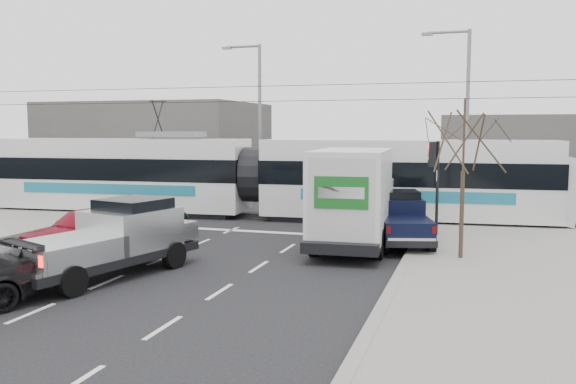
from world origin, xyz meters
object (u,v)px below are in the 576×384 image
(tram, at_px, (254,176))
(green_car, at_px, (131,225))
(street_lamp_far, at_px, (257,113))
(silver_pickup, at_px, (114,238))
(navy_pickup, at_px, (401,219))
(red_car, at_px, (86,229))
(street_lamp_near, at_px, (463,110))
(box_truck, at_px, (354,199))
(bare_tree, at_px, (464,143))
(traffic_signal, at_px, (434,168))

(tram, relative_size, green_car, 5.69)
(street_lamp_far, distance_m, silver_pickup, 18.70)
(navy_pickup, height_order, red_car, navy_pickup)
(street_lamp_near, bearing_deg, tram, -156.29)
(street_lamp_far, relative_size, navy_pickup, 1.86)
(tram, bearing_deg, box_truck, -48.76)
(bare_tree, xyz_separation_m, silver_pickup, (-9.58, -4.62, -2.72))
(bare_tree, xyz_separation_m, street_lamp_near, (-0.29, 11.50, 1.32))
(navy_pickup, height_order, green_car, navy_pickup)
(green_car, bearing_deg, box_truck, 21.42)
(tram, height_order, silver_pickup, tram)
(street_lamp_far, height_order, red_car, street_lamp_far)
(navy_pickup, bearing_deg, bare_tree, -62.73)
(bare_tree, xyz_separation_m, traffic_signal, (-1.13, 4.00, -1.05))
(tram, bearing_deg, bare_tree, -41.34)
(traffic_signal, bearing_deg, street_lamp_near, 83.59)
(street_lamp_far, bearing_deg, bare_tree, -48.88)
(tram, height_order, navy_pickup, tram)
(red_car, bearing_deg, street_lamp_far, 105.19)
(red_car, bearing_deg, green_car, 87.37)
(silver_pickup, distance_m, green_car, 4.99)
(traffic_signal, height_order, green_car, traffic_signal)
(silver_pickup, height_order, box_truck, box_truck)
(red_car, bearing_deg, navy_pickup, 40.58)
(box_truck, bearing_deg, red_car, -161.99)
(street_lamp_near, height_order, silver_pickup, street_lamp_near)
(traffic_signal, distance_m, tram, 9.24)
(silver_pickup, height_order, red_car, silver_pickup)
(traffic_signal, height_order, street_lamp_near, street_lamp_near)
(tram, xyz_separation_m, silver_pickup, (0.12, -11.99, -0.90))
(traffic_signal, bearing_deg, green_car, -158.67)
(street_lamp_near, bearing_deg, bare_tree, -88.58)
(street_lamp_near, bearing_deg, silver_pickup, -119.97)
(green_car, bearing_deg, tram, 84.37)
(bare_tree, bearing_deg, street_lamp_near, 91.42)
(navy_pickup, bearing_deg, box_truck, -164.16)
(traffic_signal, height_order, box_truck, traffic_signal)
(street_lamp_near, distance_m, tram, 10.75)
(street_lamp_near, xyz_separation_m, navy_pickup, (-1.89, -9.09, -4.16))
(navy_pickup, bearing_deg, red_car, -171.91)
(traffic_signal, bearing_deg, tram, 158.54)
(silver_pickup, distance_m, red_car, 3.93)
(navy_pickup, bearing_deg, street_lamp_near, 63.40)
(street_lamp_near, height_order, street_lamp_far, same)
(bare_tree, distance_m, navy_pickup, 4.31)
(street_lamp_near, distance_m, red_car, 18.64)
(tram, xyz_separation_m, red_car, (-2.75, -9.31, -1.19))
(silver_pickup, height_order, navy_pickup, silver_pickup)
(street_lamp_far, distance_m, tram, 7.20)
(red_car, bearing_deg, tram, 91.19)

